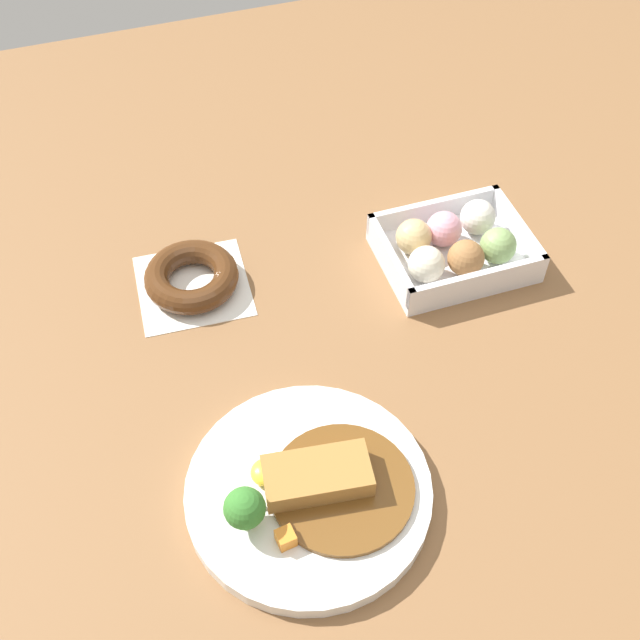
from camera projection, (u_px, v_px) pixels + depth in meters
name	position (u px, v px, depth m)	size (l,w,h in m)	color
ground_plane	(405.00, 363.00, 0.90)	(1.60, 1.60, 0.00)	brown
curry_plate	(308.00, 490.00, 0.78)	(0.24, 0.24, 0.07)	white
donut_box	(454.00, 247.00, 0.99)	(0.18, 0.14, 0.06)	white
chocolate_ring_donut	(192.00, 277.00, 0.96)	(0.14, 0.14, 0.03)	white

